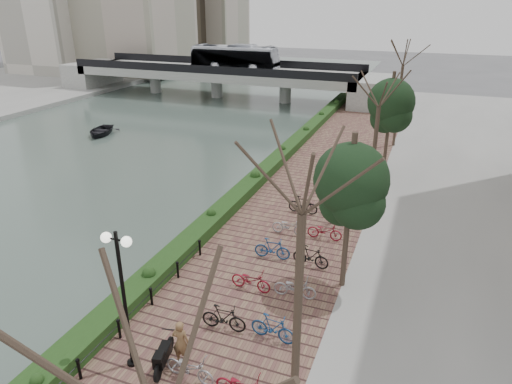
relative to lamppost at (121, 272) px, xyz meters
The scene contains 11 objects.
river_water 29.10m from the lamppost, 127.47° to the left, with size 30.00×130.00×0.02m, color #41514B.
promenade 15.89m from the lamppost, 84.56° to the left, with size 8.00×75.00×0.50m, color brown.
hedge 18.26m from the lamppost, 96.18° to the left, with size 1.10×56.00×0.60m, color #1B3613.
chain_fence 3.33m from the lamppost, behind, with size 0.10×14.10×0.70m.
lamppost is the anchor object (origin of this frame).
motorcycle 3.19m from the lamppost, 16.56° to the left, with size 0.47×1.51×0.94m, color black, non-canonical shape.
pedestrian 3.12m from the lamppost, 23.87° to the left, with size 0.58×0.38×1.60m, color brown.
bicycle_parking 7.67m from the lamppost, 65.18° to the left, with size 2.40×14.69×1.00m.
street_trees 11.89m from the lamppost, 62.64° to the left, with size 3.20×37.12×6.80m.
bridge 46.13m from the lamppost, 111.65° to the left, with size 36.00×10.77×6.50m.
boat 30.79m from the lamppost, 130.48° to the left, with size 2.69×3.76×0.78m, color black.
Camera 1 is at (10.40, -7.13, 11.40)m, focal length 32.00 mm.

